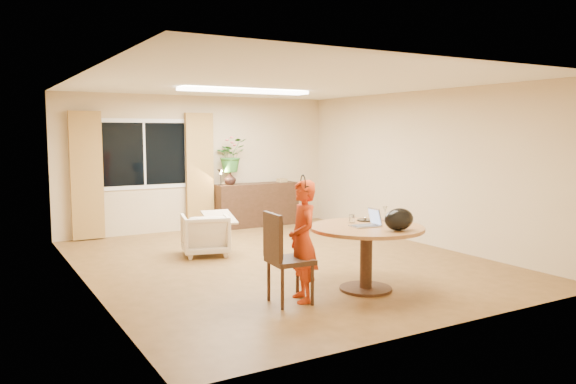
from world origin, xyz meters
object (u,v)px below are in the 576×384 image
object	(u,v)px
armchair	(205,234)
dining_table	(366,240)
dining_chair	(290,258)
child	(303,241)
sideboard	(257,205)

from	to	relation	value
armchair	dining_table	bearing A→B (deg)	122.69
dining_chair	child	xyz separation A→B (m)	(0.17, 0.01, 0.17)
dining_table	sideboard	bearing A→B (deg)	78.61
armchair	sideboard	distance (m)	2.80
dining_chair	sideboard	bearing A→B (deg)	71.49
armchair	sideboard	size ratio (longest dim) A/B	0.41
armchair	sideboard	world-z (taller)	sideboard
armchair	sideboard	xyz separation A→B (m)	(1.93, 2.03, 0.11)
dining_table	child	bearing A→B (deg)	178.84
dining_table	sideboard	world-z (taller)	sideboard
child	armchair	world-z (taller)	child
child	dining_table	bearing A→B (deg)	102.96
dining_chair	sideboard	xyz separation A→B (m)	(2.03, 4.82, -0.08)
child	sideboard	bearing A→B (deg)	173.00
dining_chair	armchair	bearing A→B (deg)	92.27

